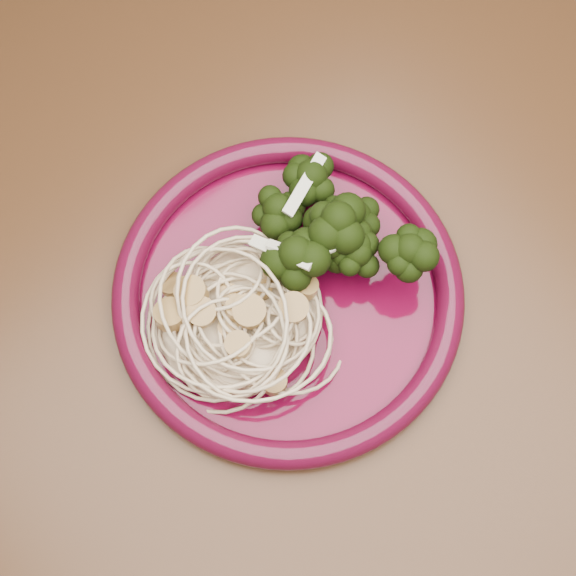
# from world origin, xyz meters

# --- Properties ---
(dining_table) EXTENTS (1.20, 0.80, 0.75)m
(dining_table) POSITION_xyz_m (0.00, 0.00, 0.65)
(dining_table) COLOR #472814
(dining_table) RESTS_ON ground
(dinner_plate) EXTENTS (0.30, 0.30, 0.02)m
(dinner_plate) POSITION_xyz_m (-0.01, 0.01, 0.76)
(dinner_plate) COLOR #4E051E
(dinner_plate) RESTS_ON dining_table
(spaghetti_pile) EXTENTS (0.14, 0.13, 0.03)m
(spaghetti_pile) POSITION_xyz_m (-0.05, 0.01, 0.77)
(spaghetti_pile) COLOR #CEB68C
(spaghetti_pile) RESTS_ON dinner_plate
(scallop_cluster) EXTENTS (0.13, 0.13, 0.04)m
(scallop_cluster) POSITION_xyz_m (-0.05, 0.01, 0.80)
(scallop_cluster) COLOR #AA8447
(scallop_cluster) RESTS_ON spaghetti_pile
(broccoli_pile) EXTENTS (0.11, 0.16, 0.05)m
(broccoli_pile) POSITION_xyz_m (0.04, -0.00, 0.78)
(broccoli_pile) COLOR black
(broccoli_pile) RESTS_ON dinner_plate
(onion_garnish) EXTENTS (0.07, 0.10, 0.05)m
(onion_garnish) POSITION_xyz_m (0.04, -0.00, 0.81)
(onion_garnish) COLOR beige
(onion_garnish) RESTS_ON broccoli_pile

